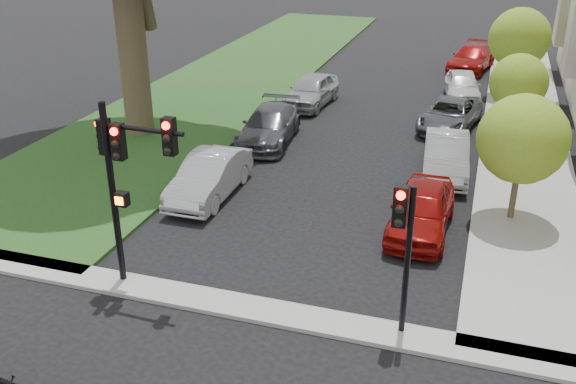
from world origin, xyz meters
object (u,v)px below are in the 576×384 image
(car_parked_1, at_px, (446,155))
(small_tree_b, at_px, (519,83))
(car_parked_3, at_px, (462,86))
(car_parked_4, at_px, (471,58))
(small_tree_a, at_px, (523,139))
(small_tree_c, at_px, (520,38))
(traffic_signal_main, at_px, (124,164))
(car_parked_7, at_px, (311,90))
(car_parked_6, at_px, (269,126))
(traffic_signal_secondary, at_px, (404,234))
(car_parked_5, at_px, (209,177))
(car_parked_0, at_px, (422,209))
(car_parked_2, at_px, (450,115))

(car_parked_1, bearing_deg, small_tree_b, 59.86)
(car_parked_3, bearing_deg, car_parked_4, 81.31)
(car_parked_3, bearing_deg, car_parked_1, -97.26)
(small_tree_b, bearing_deg, small_tree_a, -90.00)
(small_tree_c, height_order, traffic_signal_main, traffic_signal_main)
(car_parked_7, bearing_deg, car_parked_6, -88.04)
(small_tree_c, distance_m, traffic_signal_main, 24.01)
(traffic_signal_secondary, bearing_deg, car_parked_5, 141.89)
(car_parked_1, height_order, car_parked_3, car_parked_1)
(small_tree_c, xyz_separation_m, car_parked_5, (-10.02, -16.21, -2.32))
(small_tree_b, height_order, car_parked_5, small_tree_b)
(small_tree_c, relative_size, car_parked_0, 1.04)
(small_tree_a, relative_size, small_tree_c, 0.91)
(traffic_signal_main, height_order, car_parked_2, traffic_signal_main)
(car_parked_0, bearing_deg, car_parked_7, 121.44)
(car_parked_0, bearing_deg, traffic_signal_secondary, -87.64)
(traffic_signal_secondary, relative_size, car_parked_4, 0.76)
(car_parked_1, bearing_deg, car_parked_6, 164.70)
(car_parked_0, bearing_deg, car_parked_2, 91.26)
(car_parked_0, height_order, car_parked_1, car_parked_1)
(car_parked_1, distance_m, car_parked_3, 10.48)
(small_tree_a, distance_m, car_parked_5, 10.31)
(small_tree_c, height_order, car_parked_3, small_tree_c)
(small_tree_a, bearing_deg, car_parked_3, 100.26)
(small_tree_b, xyz_separation_m, car_parked_0, (-2.70, -10.05, -1.68))
(traffic_signal_secondary, xyz_separation_m, car_parked_6, (-7.28, 11.69, -1.97))
(car_parked_4, bearing_deg, car_parked_3, -80.53)
(small_tree_c, height_order, car_parked_0, small_tree_c)
(small_tree_a, relative_size, traffic_signal_main, 0.83)
(traffic_signal_main, xyz_separation_m, car_parked_1, (7.21, 10.31, -2.74))
(small_tree_c, relative_size, car_parked_4, 0.90)
(traffic_signal_secondary, bearing_deg, car_parked_2, 90.31)
(car_parked_7, bearing_deg, car_parked_4, 58.22)
(traffic_signal_main, xyz_separation_m, car_parked_0, (6.91, 5.39, -2.74))
(car_parked_6, bearing_deg, traffic_signal_secondary, -63.53)
(car_parked_5, height_order, car_parked_7, car_parked_7)
(car_parked_3, distance_m, car_parked_7, 7.93)
(car_parked_0, xyz_separation_m, car_parked_4, (0.31, 21.93, -0.01))
(small_tree_b, distance_m, traffic_signal_secondary, 15.69)
(small_tree_a, bearing_deg, small_tree_b, 90.00)
(small_tree_b, distance_m, car_parked_1, 5.90)
(car_parked_5, relative_size, car_parked_7, 0.99)
(small_tree_a, distance_m, car_parked_3, 14.13)
(small_tree_c, bearing_deg, car_parked_4, 114.16)
(car_parked_0, xyz_separation_m, car_parked_1, (0.30, 4.92, 0.00))
(car_parked_3, bearing_deg, small_tree_c, 18.25)
(traffic_signal_main, distance_m, car_parked_7, 17.57)
(car_parked_6, bearing_deg, small_tree_a, -30.51)
(traffic_signal_secondary, bearing_deg, car_parked_3, 89.70)
(small_tree_a, distance_m, traffic_signal_main, 11.92)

